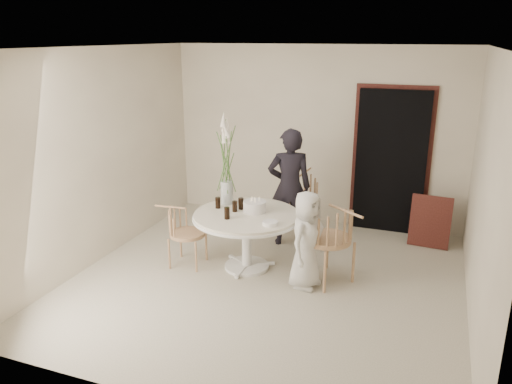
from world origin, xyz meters
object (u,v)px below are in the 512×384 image
(boy, at_px, (306,240))
(birthday_cake, at_px, (255,207))
(table, at_px, (247,222))
(flower_vase, at_px, (226,164))
(chair_far, at_px, (302,195))
(girl, at_px, (289,187))
(chair_right, at_px, (336,234))
(chair_left, at_px, (179,227))

(boy, xyz_separation_m, birthday_cake, (-0.74, 0.30, 0.22))
(table, xyz_separation_m, flower_vase, (-0.38, 0.27, 0.64))
(birthday_cake, xyz_separation_m, flower_vase, (-0.45, 0.18, 0.46))
(table, relative_size, chair_far, 1.41)
(flower_vase, bearing_deg, table, -35.58)
(table, xyz_separation_m, birthday_cake, (0.07, 0.09, 0.18))
(table, distance_m, chair_far, 1.35)
(girl, distance_m, flower_vase, 1.03)
(table, height_order, girl, girl)
(girl, bearing_deg, boy, 94.01)
(chair_far, relative_size, chair_right, 0.96)
(girl, relative_size, flower_vase, 1.38)
(chair_far, xyz_separation_m, girl, (-0.08, -0.36, 0.21))
(girl, bearing_deg, flower_vase, 24.46)
(table, bearing_deg, chair_left, -167.74)
(table, xyz_separation_m, girl, (0.27, 0.94, 0.21))
(chair_right, height_order, boy, boy)
(chair_far, distance_m, chair_left, 1.91)
(chair_left, bearing_deg, flower_vase, -51.14)
(table, xyz_separation_m, boy, (0.82, -0.20, -0.03))
(chair_far, bearing_deg, girl, -98.46)
(chair_right, distance_m, birthday_cake, 1.08)
(boy, bearing_deg, flower_vase, 80.51)
(chair_far, xyz_separation_m, chair_left, (-1.19, -1.49, -0.11))
(table, relative_size, boy, 1.14)
(table, bearing_deg, birthday_cake, 52.33)
(chair_left, height_order, girl, girl)
(table, bearing_deg, flower_vase, 144.42)
(table, distance_m, boy, 0.84)
(table, distance_m, birthday_cake, 0.22)
(birthday_cake, bearing_deg, chair_far, 77.33)
(chair_right, xyz_separation_m, flower_vase, (-1.50, 0.33, 0.62))
(boy, height_order, flower_vase, flower_vase)
(chair_far, relative_size, flower_vase, 0.79)
(table, distance_m, chair_right, 1.13)
(girl, relative_size, boy, 1.42)
(chair_right, distance_m, girl, 1.33)
(boy, xyz_separation_m, flower_vase, (-1.19, 0.47, 0.68))
(chair_right, xyz_separation_m, birthday_cake, (-1.05, 0.16, 0.16))
(table, height_order, birthday_cake, birthday_cake)
(girl, relative_size, birthday_cake, 5.76)
(boy, relative_size, flower_vase, 0.97)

